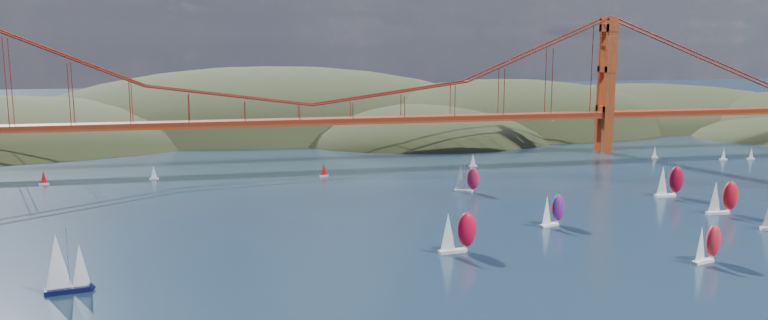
{
  "coord_description": "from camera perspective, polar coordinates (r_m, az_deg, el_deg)",
  "views": [
    {
      "loc": [
        -31.02,
        -99.99,
        48.89
      ],
      "look_at": [
        8.75,
        90.0,
        15.66
      ],
      "focal_mm": 35.0,
      "sensor_mm": 36.0,
      "label": 1
    }
  ],
  "objects": [
    {
      "name": "distant_boat_8",
      "position": [
        277.36,
        6.8,
        -0.0
      ],
      "size": [
        3.0,
        2.0,
        4.7
      ],
      "color": "silver",
      "rests_on": "ground"
    },
    {
      "name": "racer_3",
      "position": [
        240.18,
        20.9,
        -1.46
      ],
      "size": [
        9.23,
        3.83,
        10.56
      ],
      "rotation": [
        0.0,
        0.0,
        0.05
      ],
      "color": "white",
      "rests_on": "ground"
    },
    {
      "name": "bridge",
      "position": [
        282.01,
        -5.88,
        6.28
      ],
      "size": [
        552.0,
        12.0,
        55.0
      ],
      "color": "maroon",
      "rests_on": "ground"
    },
    {
      "name": "racer_1",
      "position": [
        175.45,
        23.39,
        -5.82
      ],
      "size": [
        8.17,
        5.1,
        9.13
      ],
      "rotation": [
        0.0,
        0.0,
        0.32
      ],
      "color": "white",
      "rests_on": "ground"
    },
    {
      "name": "sloop_navy",
      "position": [
        154.74,
        -23.19,
        -7.3
      ],
      "size": [
        8.63,
        5.38,
        12.92
      ],
      "rotation": [
        0.0,
        0.0,
        0.18
      ],
      "color": "black",
      "rests_on": "ground"
    },
    {
      "name": "distant_boat_4",
      "position": [
        312.43,
        19.92,
        0.57
      ],
      "size": [
        3.0,
        2.0,
        4.7
      ],
      "color": "silver",
      "rests_on": "ground"
    },
    {
      "name": "racer_4",
      "position": [
        223.15,
        24.38,
        -2.56
      ],
      "size": [
        8.88,
        3.63,
        10.2
      ],
      "rotation": [
        0.0,
        0.0,
        -0.03
      ],
      "color": "white",
      "rests_on": "ground"
    },
    {
      "name": "racer_5",
      "position": [
        232.65,
        6.3,
        -1.43
      ],
      "size": [
        7.85,
        5.61,
        8.81
      ],
      "rotation": [
        0.0,
        0.0,
        -0.44
      ],
      "color": "white",
      "rests_on": "ground"
    },
    {
      "name": "distant_boat_5",
      "position": [
        317.96,
        24.46,
        0.43
      ],
      "size": [
        3.0,
        2.0,
        4.7
      ],
      "color": "silver",
      "rests_on": "ground"
    },
    {
      "name": "distant_boat_6",
      "position": [
        323.99,
        26.19,
        0.46
      ],
      "size": [
        3.0,
        2.0,
        4.7
      ],
      "color": "silver",
      "rests_on": "ground"
    },
    {
      "name": "racer_rwb",
      "position": [
        195.87,
        12.7,
        -3.7
      ],
      "size": [
        8.06,
        5.4,
        9.01
      ],
      "rotation": [
        0.0,
        0.0,
        0.38
      ],
      "color": "white",
      "rests_on": "ground"
    },
    {
      "name": "distant_boat_2",
      "position": [
        266.53,
        -24.5,
        -1.21
      ],
      "size": [
        3.0,
        2.0,
        4.7
      ],
      "color": "silver",
      "rests_on": "ground"
    },
    {
      "name": "distant_boat_3",
      "position": [
        263.11,
        -17.14,
        -0.9
      ],
      "size": [
        3.0,
        2.0,
        4.7
      ],
      "color": "silver",
      "rests_on": "ground"
    },
    {
      "name": "headlands",
      "position": [
        390.68,
        -0.46,
        0.68
      ],
      "size": [
        725.0,
        225.0,
        96.0
      ],
      "color": "black",
      "rests_on": "ground"
    },
    {
      "name": "racer_0",
      "position": [
        168.95,
        5.59,
        -5.43
      ],
      "size": [
        9.16,
        4.38,
        10.33
      ],
      "rotation": [
        0.0,
        0.0,
        0.14
      ],
      "color": "silver",
      "rests_on": "ground"
    },
    {
      "name": "distant_boat_9",
      "position": [
        257.13,
        -4.6,
        -0.73
      ],
      "size": [
        3.0,
        2.0,
        4.7
      ],
      "color": "silver",
      "rests_on": "ground"
    }
  ]
}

